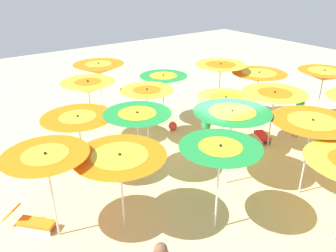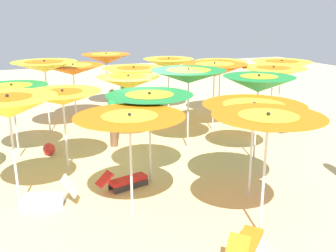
% 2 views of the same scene
% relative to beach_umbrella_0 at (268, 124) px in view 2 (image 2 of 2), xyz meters
% --- Properties ---
extents(ground, '(40.09, 40.09, 0.04)m').
position_rel_beach_umbrella_0_xyz_m(ground, '(-0.17, 5.53, -2.19)').
color(ground, beige).
extents(beach_umbrella_0, '(1.96, 1.96, 2.38)m').
position_rel_beach_umbrella_0_xyz_m(beach_umbrella_0, '(0.00, 0.00, 0.00)').
color(beach_umbrella_0, silver).
rests_on(beach_umbrella_0, ground).
extents(beach_umbrella_1, '(2.22, 2.22, 2.19)m').
position_rel_beach_umbrella_0_xyz_m(beach_umbrella_1, '(0.72, 1.47, -0.24)').
color(beach_umbrella_1, silver).
rests_on(beach_umbrella_1, ground).
extents(beach_umbrella_2, '(1.93, 1.93, 2.45)m').
position_rel_beach_umbrella_0_xyz_m(beach_umbrella_2, '(2.12, 3.33, 0.01)').
color(beach_umbrella_2, silver).
rests_on(beach_umbrella_2, ground).
extents(beach_umbrella_3, '(2.20, 2.20, 2.32)m').
position_rel_beach_umbrella_0_xyz_m(beach_umbrella_3, '(4.17, 5.44, -0.07)').
color(beach_umbrella_3, silver).
rests_on(beach_umbrella_3, ground).
extents(beach_umbrella_4, '(2.26, 2.26, 2.31)m').
position_rel_beach_umbrella_0_xyz_m(beach_umbrella_4, '(5.63, 6.90, -0.12)').
color(beach_umbrella_4, silver).
rests_on(beach_umbrella_4, ground).
extents(beach_umbrella_5, '(2.15, 2.15, 2.19)m').
position_rel_beach_umbrella_0_xyz_m(beach_umbrella_5, '(-2.01, 1.57, -0.20)').
color(beach_umbrella_5, silver).
rests_on(beach_umbrella_5, ground).
extents(beach_umbrella_6, '(2.05, 2.05, 2.25)m').
position_rel_beach_umbrella_0_xyz_m(beach_umbrella_6, '(-1.09, 3.05, -0.14)').
color(beach_umbrella_6, silver).
rests_on(beach_umbrella_6, ground).
extents(beach_umbrella_7, '(2.22, 2.22, 2.47)m').
position_rel_beach_umbrella_0_xyz_m(beach_umbrella_7, '(0.83, 5.02, 0.05)').
color(beach_umbrella_7, silver).
rests_on(beach_umbrella_7, ground).
extents(beach_umbrella_8, '(2.28, 2.28, 2.41)m').
position_rel_beach_umbrella_0_xyz_m(beach_umbrella_8, '(2.46, 6.42, -0.03)').
color(beach_umbrella_8, silver).
rests_on(beach_umbrella_8, ground).
extents(beach_umbrella_9, '(2.07, 2.07, 2.27)m').
position_rel_beach_umbrella_0_xyz_m(beach_umbrella_9, '(3.63, 8.10, -0.15)').
color(beach_umbrella_9, silver).
rests_on(beach_umbrella_9, ground).
extents(beach_umbrella_10, '(1.94, 1.94, 2.47)m').
position_rel_beach_umbrella_0_xyz_m(beach_umbrella_10, '(-4.14, 2.86, 0.04)').
color(beach_umbrella_10, silver).
rests_on(beach_umbrella_10, ground).
extents(beach_umbrella_11, '(1.95, 1.95, 2.19)m').
position_rel_beach_umbrella_0_xyz_m(beach_umbrella_11, '(-2.88, 4.53, -0.21)').
color(beach_umbrella_11, silver).
rests_on(beach_umbrella_11, ground).
extents(beach_umbrella_12, '(1.97, 1.97, 2.18)m').
position_rel_beach_umbrella_0_xyz_m(beach_umbrella_12, '(-0.65, 6.26, -0.23)').
color(beach_umbrella_12, silver).
rests_on(beach_umbrella_12, ground).
extents(beach_umbrella_13, '(2.24, 2.24, 2.21)m').
position_rel_beach_umbrella_0_xyz_m(beach_umbrella_13, '(0.04, 7.94, -0.20)').
color(beach_umbrella_13, silver).
rests_on(beach_umbrella_13, ground).
extents(beach_umbrella_14, '(2.09, 2.09, 2.27)m').
position_rel_beach_umbrella_0_xyz_m(beach_umbrella_14, '(2.08, 9.65, -0.17)').
color(beach_umbrella_14, silver).
rests_on(beach_umbrella_14, ground).
extents(beach_umbrella_16, '(1.97, 1.97, 2.15)m').
position_rel_beach_umbrella_0_xyz_m(beach_umbrella_16, '(-4.05, 6.08, -0.25)').
color(beach_umbrella_16, silver).
rests_on(beach_umbrella_16, ground).
extents(beach_umbrella_17, '(2.14, 2.14, 2.53)m').
position_rel_beach_umbrella_0_xyz_m(beach_umbrella_17, '(-2.96, 8.20, 0.13)').
color(beach_umbrella_17, silver).
rests_on(beach_umbrella_17, ground).
extents(beach_umbrella_18, '(2.25, 2.25, 2.23)m').
position_rel_beach_umbrella_0_xyz_m(beach_umbrella_18, '(-1.87, 9.35, -0.18)').
color(beach_umbrella_18, silver).
rests_on(beach_umbrella_18, ground).
extents(beach_umbrella_19, '(2.08, 2.08, 2.39)m').
position_rel_beach_umbrella_0_xyz_m(beach_umbrella_19, '(-0.16, 11.26, -0.03)').
color(beach_umbrella_19, silver).
rests_on(beach_umbrella_19, ground).
extents(lounger_0, '(1.24, 0.41, 0.63)m').
position_rel_beach_umbrella_0_xyz_m(lounger_0, '(4.92, 5.30, -1.96)').
color(lounger_0, '#333338').
rests_on(lounger_0, ground).
extents(lounger_1, '(1.23, 0.73, 0.67)m').
position_rel_beach_umbrella_0_xyz_m(lounger_1, '(-3.55, 2.70, -1.95)').
color(lounger_1, silver).
rests_on(lounger_1, ground).
extents(lounger_2, '(1.26, 0.86, 0.55)m').
position_rel_beach_umbrella_0_xyz_m(lounger_2, '(-0.54, 8.25, -1.96)').
color(lounger_2, silver).
rests_on(lounger_2, ground).
extents(lounger_3, '(1.30, 0.62, 0.52)m').
position_rel_beach_umbrella_0_xyz_m(lounger_3, '(-1.78, 2.91, -1.98)').
color(lounger_3, '#333338').
rests_on(lounger_3, ground).
extents(lounger_4, '(1.24, 1.16, 0.62)m').
position_rel_beach_umbrella_0_xyz_m(lounger_4, '(-0.61, -0.46, -1.96)').
color(lounger_4, silver).
rests_on(lounger_4, ground).
extents(lounger_5, '(1.21, 0.89, 0.53)m').
position_rel_beach_umbrella_0_xyz_m(lounger_5, '(0.39, 10.92, -1.96)').
color(lounger_5, olive).
rests_on(lounger_5, ground).
extents(beachgoer_0, '(0.30, 0.30, 1.79)m').
position_rel_beach_umbrella_0_xyz_m(beachgoer_0, '(0.11, 9.51, -1.22)').
color(beachgoer_0, '#D8A87F').
rests_on(beachgoer_0, ground).
extents(beachgoer_1, '(0.30, 0.30, 1.80)m').
position_rel_beach_umbrella_0_xyz_m(beachgoer_1, '(-1.25, 5.99, -1.22)').
color(beachgoer_1, brown).
rests_on(beachgoer_1, ground).
extents(beach_ball, '(0.36, 0.36, 0.36)m').
position_rel_beach_umbrella_0_xyz_m(beach_ball, '(-3.22, 5.95, -1.99)').
color(beach_ball, red).
rests_on(beach_ball, ground).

